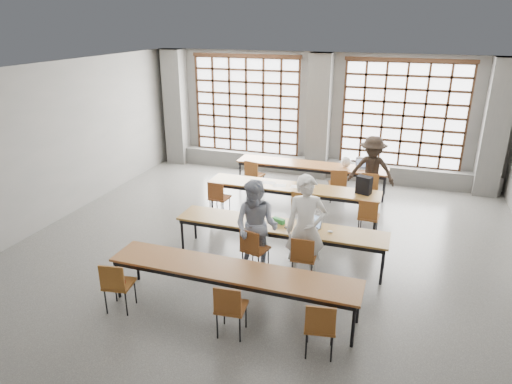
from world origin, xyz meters
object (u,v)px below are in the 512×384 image
at_px(desk_row_a, 311,167).
at_px(laptop_back, 363,166).
at_px(chair_front_left, 253,246).
at_px(green_box, 279,221).
at_px(chair_mid_left, 218,195).
at_px(chair_front_right, 303,254).
at_px(chair_mid_centre, 302,206).
at_px(desk_row_b, 293,189).
at_px(chair_back_mid, 338,182).
at_px(chair_near_mid, 230,305).
at_px(mouse, 330,232).
at_px(red_pouch, 119,281).
at_px(chair_near_right, 320,323).
at_px(backpack, 364,185).
at_px(student_female, 256,227).
at_px(chair_near_left, 116,282).
at_px(desk_row_d, 232,273).
at_px(chair_back_right, 370,185).
at_px(student_male, 306,229).
at_px(chair_back_left, 253,173).
at_px(desk_row_c, 280,228).
at_px(student_back, 372,171).
at_px(chair_mid_right, 368,214).
at_px(phone, 288,228).
at_px(plastic_bag, 346,162).
at_px(laptop_front, 312,224).

distance_m(desk_row_a, laptop_back, 1.34).
relative_size(chair_front_left, green_box, 3.52).
height_order(chair_mid_left, chair_front_right, same).
bearing_deg(chair_mid_centre, desk_row_b, 121.23).
bearing_deg(chair_back_mid, chair_near_mid, -96.15).
xyz_separation_m(chair_mid_centre, mouse, (0.87, -1.51, 0.21)).
xyz_separation_m(chair_near_mid, red_pouch, (-1.91, 0.08, -0.04)).
bearing_deg(chair_near_right, backpack, 89.46).
xyz_separation_m(desk_row_b, student_female, (0.00, -2.62, 0.20)).
relative_size(chair_near_right, red_pouch, 4.40).
distance_m(chair_back_mid, backpack, 1.40).
distance_m(desk_row_a, chair_near_left, 6.57).
relative_size(desk_row_d, chair_near_left, 4.55).
bearing_deg(backpack, chair_mid_left, -151.04).
bearing_deg(red_pouch, chair_back_right, 59.63).
distance_m(student_male, laptop_back, 4.56).
bearing_deg(chair_front_left, chair_back_left, 108.98).
height_order(laptop_back, green_box, laptop_back).
bearing_deg(student_male, desk_row_c, 121.62).
bearing_deg(student_male, green_box, 119.68).
distance_m(chair_front_right, student_back, 4.13).
relative_size(chair_front_right, backpack, 2.20).
bearing_deg(mouse, chair_near_right, -82.75).
xyz_separation_m(desk_row_d, chair_near_left, (-1.69, -0.63, -0.13)).
height_order(desk_row_c, chair_mid_left, chair_mid_left).
relative_size(chair_back_right, chair_near_mid, 1.00).
distance_m(chair_back_mid, chair_mid_right, 2.03).
bearing_deg(chair_near_right, student_male, 108.83).
height_order(chair_near_left, phone, chair_near_left).
distance_m(student_male, student_back, 4.00).
relative_size(desk_row_d, red_pouch, 20.00).
height_order(chair_mid_right, chair_near_mid, same).
height_order(chair_mid_centre, chair_near_left, same).
relative_size(desk_row_a, green_box, 16.00).
distance_m(desk_row_a, plastic_bag, 0.93).
bearing_deg(chair_near_mid, chair_near_left, 179.98).
bearing_deg(desk_row_b, red_pouch, -110.35).
bearing_deg(laptop_back, student_female, -106.95).
bearing_deg(mouse, chair_front_left, -154.44).
xyz_separation_m(chair_back_right, phone, (-1.17, -3.40, 0.20)).
distance_m(desk_row_b, student_female, 2.63).
distance_m(chair_back_right, chair_front_right, 3.99).
bearing_deg(desk_row_c, laptop_front, 10.09).
height_order(desk_row_a, chair_mid_centre, chair_mid_centre).
distance_m(desk_row_d, chair_near_left, 1.81).
relative_size(chair_back_left, chair_mid_left, 1.00).
distance_m(chair_front_right, chair_near_mid, 1.91).
relative_size(chair_front_left, red_pouch, 4.40).
height_order(student_back, mouse, student_back).
xyz_separation_m(chair_mid_left, chair_near_left, (-0.04, -3.91, 0.00)).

